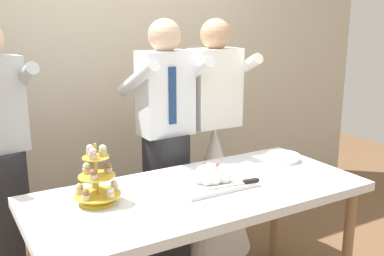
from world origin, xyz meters
name	(u,v)px	position (x,y,z in m)	size (l,w,h in m)	color
rear_wall	(105,46)	(0.00, 1.38, 1.45)	(5.20, 0.10, 2.90)	beige
dessert_table	(200,202)	(0.00, 0.00, 0.70)	(1.80, 0.80, 0.78)	silver
cupcake_stand	(97,181)	(-0.53, 0.10, 0.89)	(0.23, 0.23, 0.31)	gold
main_cake_tray	(210,178)	(0.08, 0.03, 0.82)	(0.43, 0.31, 0.13)	silver
plate_stack	(283,157)	(0.71, 0.15, 0.80)	(0.21, 0.21, 0.04)	white
person_groom	(166,159)	(0.12, 0.63, 0.75)	(0.47, 0.50, 1.66)	#232328
person_bride	(214,171)	(0.52, 0.66, 0.58)	(0.56, 0.56, 1.66)	white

